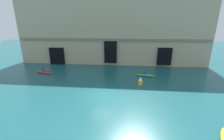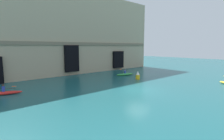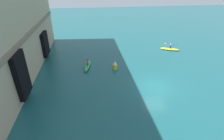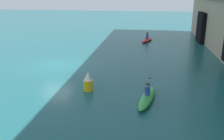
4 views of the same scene
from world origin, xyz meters
name	(u,v)px [view 1 (image 1 of 4)]	position (x,y,z in m)	size (l,w,h in m)	color
ground_plane	(102,96)	(0.00, 0.00, 0.00)	(120.00, 120.00, 0.00)	#195156
cliff_bluff	(112,29)	(-0.40, 17.84, 7.14)	(39.11, 8.21, 14.33)	tan
kayak_red	(44,72)	(-11.53, 7.47, 0.21)	(3.40, 1.65, 1.09)	red
kayak_green	(145,75)	(6.03, 7.63, 0.22)	(3.43, 1.29, 1.20)	green
marker_buoy	(140,81)	(4.96, 4.00, 0.56)	(0.60, 0.60, 1.21)	yellow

